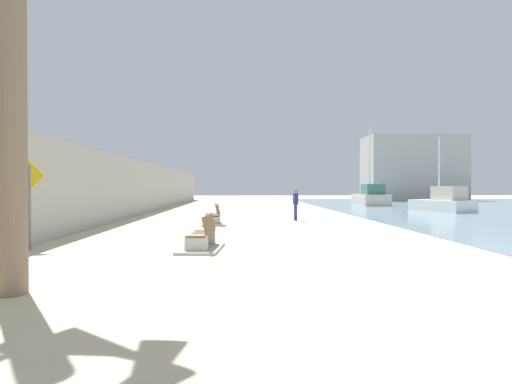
{
  "coord_description": "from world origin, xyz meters",
  "views": [
    {
      "loc": [
        -0.84,
        -8.81,
        1.78
      ],
      "look_at": [
        0.07,
        16.45,
        1.47
      ],
      "focal_mm": 30.53,
      "sensor_mm": 36.0,
      "label": 1
    }
  ],
  "objects_px": {
    "bench_near": "(202,242)",
    "pedestrian_sign": "(30,194)",
    "boat_mid_bay": "(443,202)",
    "person_walking": "(296,202)",
    "boat_outer": "(371,197)",
    "bench_far": "(213,220)"
  },
  "relations": [
    {
      "from": "boat_outer",
      "to": "pedestrian_sign",
      "type": "distance_m",
      "value": 33.13
    },
    {
      "from": "bench_near",
      "to": "person_walking",
      "type": "xyz_separation_m",
      "value": [
        3.97,
        10.42,
        0.75
      ]
    },
    {
      "from": "bench_far",
      "to": "person_walking",
      "type": "relative_size",
      "value": 1.32
    },
    {
      "from": "bench_far",
      "to": "bench_near",
      "type": "bearing_deg",
      "value": -88.64
    },
    {
      "from": "bench_near",
      "to": "person_walking",
      "type": "distance_m",
      "value": 11.18
    },
    {
      "from": "boat_mid_bay",
      "to": "pedestrian_sign",
      "type": "bearing_deg",
      "value": -139.3
    },
    {
      "from": "person_walking",
      "to": "pedestrian_sign",
      "type": "height_order",
      "value": "pedestrian_sign"
    },
    {
      "from": "bench_near",
      "to": "boat_outer",
      "type": "xyz_separation_m",
      "value": [
        13.28,
        27.93,
        0.56
      ]
    },
    {
      "from": "person_walking",
      "to": "pedestrian_sign",
      "type": "xyz_separation_m",
      "value": [
        -8.83,
        -10.21,
        0.58
      ]
    },
    {
      "from": "person_walking",
      "to": "boat_outer",
      "type": "distance_m",
      "value": 19.83
    },
    {
      "from": "boat_outer",
      "to": "pedestrian_sign",
      "type": "height_order",
      "value": "boat_outer"
    },
    {
      "from": "bench_far",
      "to": "boat_outer",
      "type": "xyz_separation_m",
      "value": [
        13.47,
        19.82,
        0.56
      ]
    },
    {
      "from": "person_walking",
      "to": "boat_outer",
      "type": "xyz_separation_m",
      "value": [
        9.31,
        17.51,
        -0.19
      ]
    },
    {
      "from": "person_walking",
      "to": "boat_mid_bay",
      "type": "xyz_separation_m",
      "value": [
        11.21,
        7.03,
        -0.28
      ]
    },
    {
      "from": "boat_mid_bay",
      "to": "boat_outer",
      "type": "relative_size",
      "value": 0.69
    },
    {
      "from": "pedestrian_sign",
      "to": "bench_far",
      "type": "bearing_deg",
      "value": 59.46
    },
    {
      "from": "bench_near",
      "to": "pedestrian_sign",
      "type": "height_order",
      "value": "pedestrian_sign"
    },
    {
      "from": "person_walking",
      "to": "boat_mid_bay",
      "type": "distance_m",
      "value": 13.23
    },
    {
      "from": "boat_mid_bay",
      "to": "person_walking",
      "type": "bearing_deg",
      "value": -147.92
    },
    {
      "from": "bench_near",
      "to": "pedestrian_sign",
      "type": "bearing_deg",
      "value": 177.49
    },
    {
      "from": "bench_far",
      "to": "boat_mid_bay",
      "type": "relative_size",
      "value": 0.43
    },
    {
      "from": "bench_far",
      "to": "boat_mid_bay",
      "type": "bearing_deg",
      "value": 31.26
    }
  ]
}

